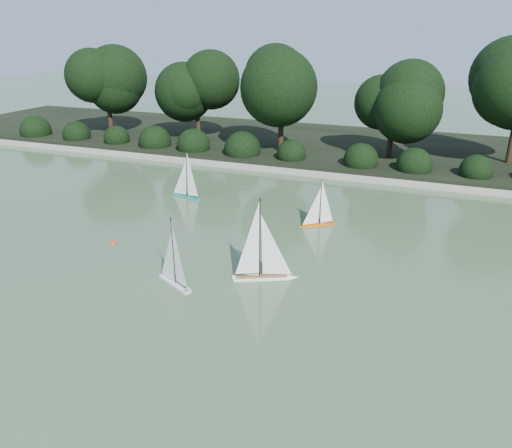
% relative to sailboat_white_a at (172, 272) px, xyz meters
% --- Properties ---
extents(ground, '(80.00, 80.00, 0.00)m').
position_rel_sailboat_white_a_xyz_m(ground, '(1.74, -0.58, -0.24)').
color(ground, '#354B2D').
rests_on(ground, ground).
extents(pond_coping, '(40.00, 0.35, 0.18)m').
position_rel_sailboat_white_a_xyz_m(pond_coping, '(1.74, 8.42, -0.15)').
color(pond_coping, gray).
rests_on(pond_coping, ground).
extents(far_bank, '(40.00, 8.00, 0.30)m').
position_rel_sailboat_white_a_xyz_m(far_bank, '(1.74, 12.42, -0.09)').
color(far_bank, black).
rests_on(far_bank, ground).
extents(tree_line, '(26.31, 3.93, 4.39)m').
position_rel_sailboat_white_a_xyz_m(tree_line, '(2.97, 10.85, 2.40)').
color(tree_line, black).
rests_on(tree_line, ground).
extents(shrub_hedge, '(29.10, 1.10, 1.10)m').
position_rel_sailboat_white_a_xyz_m(shrub_hedge, '(1.74, 9.32, 0.21)').
color(shrub_hedge, black).
rests_on(shrub_hedge, ground).
extents(sailboat_white_a, '(1.05, 0.65, 1.52)m').
position_rel_sailboat_white_a_xyz_m(sailboat_white_a, '(0.00, 0.00, 0.00)').
color(sailboat_white_a, silver).
rests_on(sailboat_white_a, ground).
extents(sailboat_white_b, '(1.29, 0.76, 1.85)m').
position_rel_sailboat_white_a_xyz_m(sailboat_white_b, '(1.68, 0.86, 0.05)').
color(sailboat_white_b, white).
rests_on(sailboat_white_b, ground).
extents(sailboat_orange, '(0.87, 0.65, 1.33)m').
position_rel_sailboat_white_a_xyz_m(sailboat_orange, '(1.85, 3.98, -0.03)').
color(sailboat_orange, '#E26200').
rests_on(sailboat_orange, ground).
extents(sailboat_teal, '(1.11, 0.37, 1.52)m').
position_rel_sailboat_white_a_xyz_m(sailboat_teal, '(-2.41, 4.81, -0.00)').
color(sailboat_teal, '#158478').
rests_on(sailboat_teal, ground).
extents(race_buoy, '(0.14, 0.14, 0.14)m').
position_rel_sailboat_white_a_xyz_m(race_buoy, '(-2.27, 1.16, -0.24)').
color(race_buoy, red).
rests_on(race_buoy, ground).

